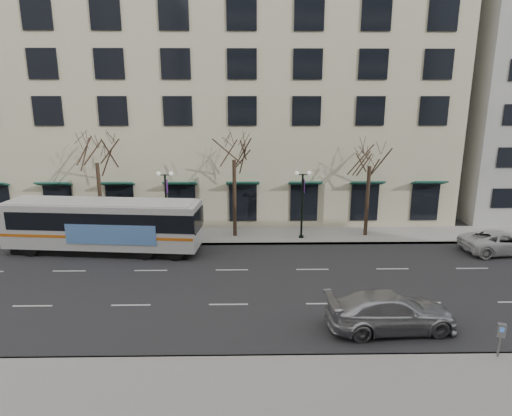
{
  "coord_description": "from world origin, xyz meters",
  "views": [
    {
      "loc": [
        1.07,
        -22.4,
        10.19
      ],
      "look_at": [
        1.49,
        2.11,
        4.0
      ],
      "focal_mm": 30.0,
      "sensor_mm": 36.0,
      "label": 1
    }
  ],
  "objects_px": {
    "tree_far_mid": "(234,147)",
    "lamp_post_right": "(302,201)",
    "lamp_post_left": "(166,202)",
    "pay_station": "(501,333)",
    "silver_car": "(391,311)",
    "tree_far_right": "(370,153)",
    "city_bus": "(105,224)",
    "white_pickup": "(503,242)",
    "tree_far_left": "(96,150)"
  },
  "relations": [
    {
      "from": "tree_far_right",
      "to": "lamp_post_right",
      "type": "relative_size",
      "value": 1.55
    },
    {
      "from": "lamp_post_right",
      "to": "city_bus",
      "type": "xyz_separation_m",
      "value": [
        -13.81,
        -2.41,
        -0.98
      ]
    },
    {
      "from": "tree_far_right",
      "to": "tree_far_left",
      "type": "bearing_deg",
      "value": 180.0
    },
    {
      "from": "tree_far_mid",
      "to": "city_bus",
      "type": "distance_m",
      "value": 10.53
    },
    {
      "from": "lamp_post_left",
      "to": "pay_station",
      "type": "height_order",
      "value": "lamp_post_left"
    },
    {
      "from": "silver_car",
      "to": "pay_station",
      "type": "distance_m",
      "value": 4.37
    },
    {
      "from": "white_pickup",
      "to": "lamp_post_left",
      "type": "bearing_deg",
      "value": 77.46
    },
    {
      "from": "tree_far_left",
      "to": "tree_far_mid",
      "type": "distance_m",
      "value": 10.0
    },
    {
      "from": "tree_far_left",
      "to": "city_bus",
      "type": "relative_size",
      "value": 0.62
    },
    {
      "from": "tree_far_left",
      "to": "pay_station",
      "type": "height_order",
      "value": "tree_far_left"
    },
    {
      "from": "tree_far_right",
      "to": "white_pickup",
      "type": "distance_m",
      "value": 10.82
    },
    {
      "from": "pay_station",
      "to": "tree_far_mid",
      "type": "bearing_deg",
      "value": 144.06
    },
    {
      "from": "tree_far_left",
      "to": "lamp_post_right",
      "type": "bearing_deg",
      "value": -2.29
    },
    {
      "from": "tree_far_right",
      "to": "city_bus",
      "type": "xyz_separation_m",
      "value": [
        -18.8,
        -3.01,
        -4.45
      ]
    },
    {
      "from": "tree_far_right",
      "to": "lamp_post_left",
      "type": "distance_m",
      "value": 15.4
    },
    {
      "from": "tree_far_mid",
      "to": "lamp_post_right",
      "type": "bearing_deg",
      "value": -6.83
    },
    {
      "from": "city_bus",
      "to": "white_pickup",
      "type": "relative_size",
      "value": 2.43
    },
    {
      "from": "silver_car",
      "to": "tree_far_mid",
      "type": "bearing_deg",
      "value": 24.66
    },
    {
      "from": "tree_far_mid",
      "to": "silver_car",
      "type": "relative_size",
      "value": 1.45
    },
    {
      "from": "city_bus",
      "to": "pay_station",
      "type": "bearing_deg",
      "value": -27.77
    },
    {
      "from": "tree_far_right",
      "to": "lamp_post_left",
      "type": "xyz_separation_m",
      "value": [
        -14.99,
        -0.6,
        -3.48
      ]
    },
    {
      "from": "lamp_post_left",
      "to": "city_bus",
      "type": "xyz_separation_m",
      "value": [
        -3.81,
        -2.41,
        -0.98
      ]
    },
    {
      "from": "city_bus",
      "to": "lamp_post_left",
      "type": "bearing_deg",
      "value": 37.91
    },
    {
      "from": "lamp_post_left",
      "to": "tree_far_right",
      "type": "bearing_deg",
      "value": 2.29
    },
    {
      "from": "tree_far_left",
      "to": "silver_car",
      "type": "relative_size",
      "value": 1.42
    },
    {
      "from": "tree_far_left",
      "to": "pay_station",
      "type": "distance_m",
      "value": 27.1
    },
    {
      "from": "city_bus",
      "to": "silver_car",
      "type": "height_order",
      "value": "city_bus"
    },
    {
      "from": "lamp_post_left",
      "to": "white_pickup",
      "type": "bearing_deg",
      "value": -7.54
    },
    {
      "from": "tree_far_mid",
      "to": "white_pickup",
      "type": "bearing_deg",
      "value": -11.35
    },
    {
      "from": "tree_far_left",
      "to": "tree_far_mid",
      "type": "relative_size",
      "value": 0.98
    },
    {
      "from": "tree_far_right",
      "to": "lamp_post_right",
      "type": "xyz_separation_m",
      "value": [
        -4.99,
        -0.6,
        -3.48
      ]
    },
    {
      "from": "silver_car",
      "to": "white_pickup",
      "type": "xyz_separation_m",
      "value": [
        10.93,
        9.9,
        -0.08
      ]
    },
    {
      "from": "city_bus",
      "to": "tree_far_mid",
      "type": "bearing_deg",
      "value": 24.47
    },
    {
      "from": "white_pickup",
      "to": "pay_station",
      "type": "distance_m",
      "value": 14.42
    },
    {
      "from": "silver_car",
      "to": "lamp_post_right",
      "type": "bearing_deg",
      "value": 6.66
    },
    {
      "from": "tree_far_left",
      "to": "silver_car",
      "type": "bearing_deg",
      "value": -37.82
    },
    {
      "from": "white_pickup",
      "to": "tree_far_right",
      "type": "bearing_deg",
      "value": 61.33
    },
    {
      "from": "tree_far_right",
      "to": "pay_station",
      "type": "xyz_separation_m",
      "value": [
        1.09,
        -16.1,
        -5.23
      ]
    },
    {
      "from": "lamp_post_left",
      "to": "tree_far_left",
      "type": "bearing_deg",
      "value": 173.17
    },
    {
      "from": "tree_far_left",
      "to": "white_pickup",
      "type": "bearing_deg",
      "value": -7.42
    },
    {
      "from": "lamp_post_right",
      "to": "pay_station",
      "type": "bearing_deg",
      "value": -68.58
    },
    {
      "from": "white_pickup",
      "to": "city_bus",
      "type": "bearing_deg",
      "value": 83.55
    },
    {
      "from": "lamp_post_right",
      "to": "lamp_post_left",
      "type": "bearing_deg",
      "value": 180.0
    },
    {
      "from": "lamp_post_left",
      "to": "pay_station",
      "type": "bearing_deg",
      "value": -43.95
    },
    {
      "from": "lamp_post_right",
      "to": "city_bus",
      "type": "distance_m",
      "value": 14.06
    },
    {
      "from": "tree_far_mid",
      "to": "white_pickup",
      "type": "xyz_separation_m",
      "value": [
        18.45,
        -3.7,
        -6.13
      ]
    },
    {
      "from": "tree_far_right",
      "to": "city_bus",
      "type": "relative_size",
      "value": 0.6
    },
    {
      "from": "lamp_post_left",
      "to": "white_pickup",
      "type": "relative_size",
      "value": 0.94
    },
    {
      "from": "tree_far_mid",
      "to": "lamp_post_right",
      "type": "distance_m",
      "value": 6.41
    },
    {
      "from": "lamp_post_right",
      "to": "pay_station",
      "type": "relative_size",
      "value": 3.61
    }
  ]
}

